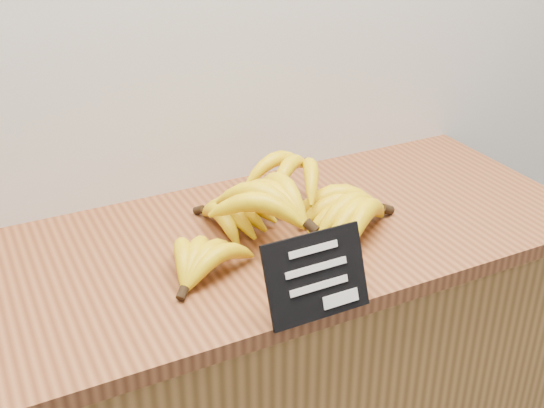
% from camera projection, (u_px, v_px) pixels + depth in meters
% --- Properties ---
extents(counter_top, '(1.30, 0.54, 0.03)m').
position_uv_depth(counter_top, '(260.00, 241.00, 1.31)').
color(counter_top, brown).
rests_on(counter_top, counter).
extents(chalkboard_sign, '(0.17, 0.06, 0.13)m').
position_uv_depth(chalkboard_sign, '(317.00, 276.00, 1.06)').
color(chalkboard_sign, black).
rests_on(chalkboard_sign, counter_top).
extents(banana_pile, '(0.52, 0.33, 0.12)m').
position_uv_depth(banana_pile, '(279.00, 213.00, 1.27)').
color(banana_pile, yellow).
rests_on(banana_pile, counter_top).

